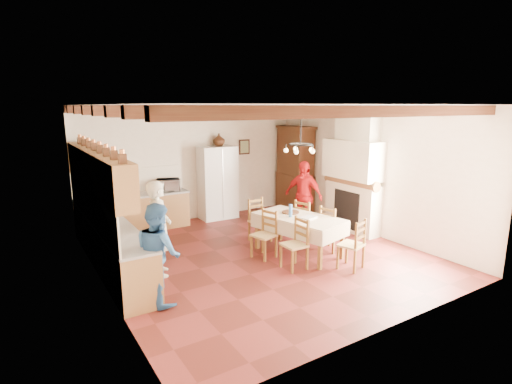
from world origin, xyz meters
TOP-DOWN VIEW (x-y plane):
  - floor at (0.00, 0.00)m, footprint 6.00×6.50m
  - ceiling at (0.00, 0.00)m, footprint 6.00×6.50m
  - wall_back at (0.00, 3.26)m, footprint 6.00×0.02m
  - wall_front at (0.00, -3.26)m, footprint 6.00×0.02m
  - wall_left at (-3.01, 0.00)m, footprint 0.02×6.50m
  - wall_right at (3.01, 0.00)m, footprint 0.02×6.50m
  - ceiling_beams at (0.00, 0.00)m, footprint 6.00×6.30m
  - lower_cabinets_left at (-2.70, 1.05)m, footprint 0.60×4.30m
  - lower_cabinets_back at (-1.55, 2.95)m, footprint 2.30×0.60m
  - countertop_left at (-2.70, 1.05)m, footprint 0.62×4.30m
  - countertop_back at (-1.55, 2.95)m, footprint 2.34×0.62m
  - backsplash_left at (-2.98, 1.05)m, footprint 0.03×4.30m
  - backsplash_back at (-1.55, 3.23)m, footprint 2.30×0.03m
  - upper_cabinets at (-2.83, 1.05)m, footprint 0.35×4.20m
  - fireplace at (2.72, 0.20)m, footprint 0.56×1.60m
  - wall_picture at (1.55, 3.23)m, footprint 0.34×0.03m
  - refrigerator at (0.55, 3.05)m, footprint 0.99×0.82m
  - hutch at (2.75, 2.43)m, footprint 0.73×1.40m
  - dining_table at (0.72, -0.35)m, footprint 1.33×1.98m
  - chandelier at (0.72, -0.35)m, footprint 0.47×0.47m
  - chair_left_near at (0.17, -0.92)m, footprint 0.40×0.42m
  - chair_left_far at (0.00, -0.15)m, footprint 0.49×0.51m
  - chair_right_near at (1.44, -0.55)m, footprint 0.47×0.48m
  - chair_right_far at (1.34, 0.17)m, footprint 0.50×0.52m
  - chair_end_near at (1.07, -1.48)m, footprint 0.53×0.51m
  - chair_end_far at (0.47, 0.72)m, footprint 0.45×0.43m
  - person_man at (-2.01, 0.15)m, footprint 0.57×0.72m
  - person_woman_blue at (-2.37, -0.83)m, footprint 0.70×0.84m
  - person_woman_red at (1.84, 0.90)m, footprint 0.74×1.08m
  - microwave at (-0.82, 2.95)m, footprint 0.62×0.49m
  - fridge_vase at (0.66, 3.05)m, footprint 0.34×0.34m

SIDE VIEW (x-z plane):
  - floor at x=0.00m, z-range -0.02..0.00m
  - lower_cabinets_left at x=-2.70m, z-range 0.00..0.86m
  - lower_cabinets_back at x=-1.55m, z-range 0.00..0.86m
  - chair_left_near at x=0.17m, z-range 0.00..0.96m
  - chair_left_far at x=0.00m, z-range 0.00..0.96m
  - chair_right_near at x=1.44m, z-range 0.00..0.96m
  - chair_right_far at x=1.34m, z-range 0.00..0.96m
  - chair_end_near at x=1.07m, z-range 0.00..0.96m
  - chair_end_far at x=0.47m, z-range 0.00..0.96m
  - dining_table at x=0.72m, z-range 0.31..1.10m
  - person_woman_blue at x=-2.37m, z-range 0.00..1.57m
  - person_woman_red at x=1.84m, z-range 0.00..1.70m
  - person_man at x=-2.01m, z-range 0.00..1.72m
  - countertop_left at x=-2.70m, z-range 0.86..0.90m
  - countertop_back at x=-1.55m, z-range 0.86..0.90m
  - refrigerator at x=0.55m, z-range 0.00..1.94m
  - microwave at x=-0.82m, z-range 0.90..1.20m
  - backsplash_left at x=-2.98m, z-range 0.90..1.50m
  - backsplash_back at x=-1.55m, z-range 0.90..1.50m
  - hutch at x=2.75m, z-range 0.00..2.43m
  - fireplace at x=2.72m, z-range 0.00..2.80m
  - wall_back at x=0.00m, z-range 0.00..3.00m
  - wall_front at x=0.00m, z-range 0.00..3.00m
  - wall_left at x=-3.01m, z-range 0.00..3.00m
  - wall_right at x=3.01m, z-range 0.00..3.00m
  - upper_cabinets at x=-2.83m, z-range 1.50..2.20m
  - wall_picture at x=1.55m, z-range 1.64..2.06m
  - fridge_vase at x=0.66m, z-range 1.94..2.27m
  - chandelier at x=0.72m, z-range 2.23..2.27m
  - ceiling_beams at x=0.00m, z-range 2.83..2.99m
  - ceiling at x=0.00m, z-range 3.00..3.02m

